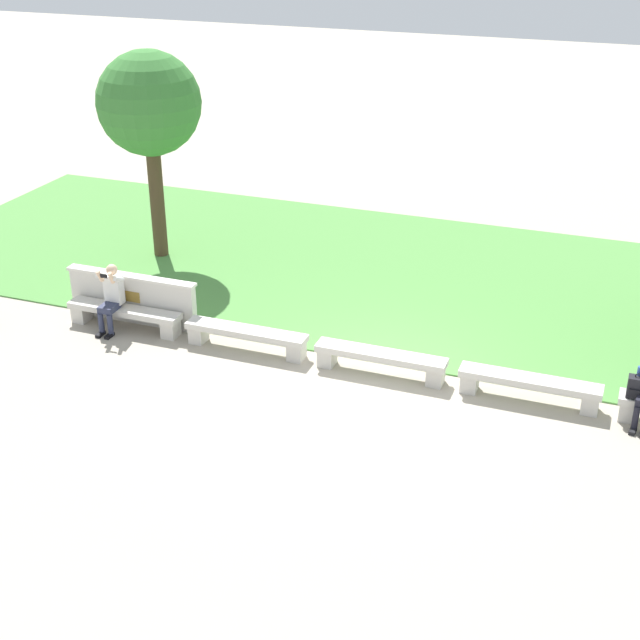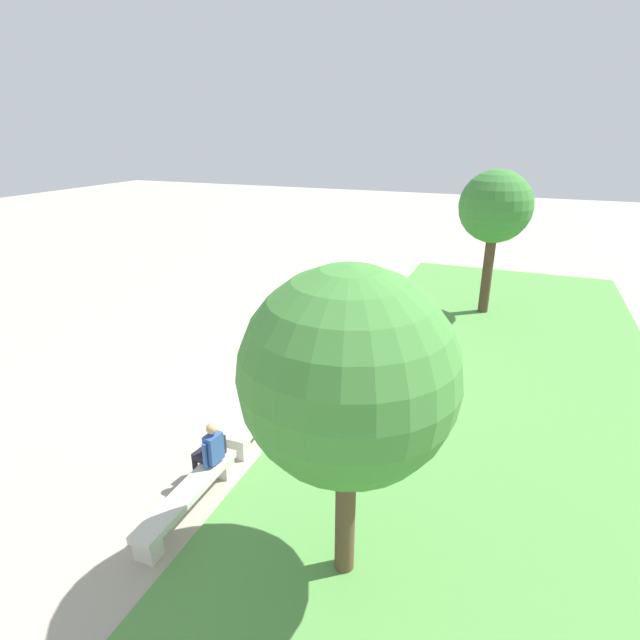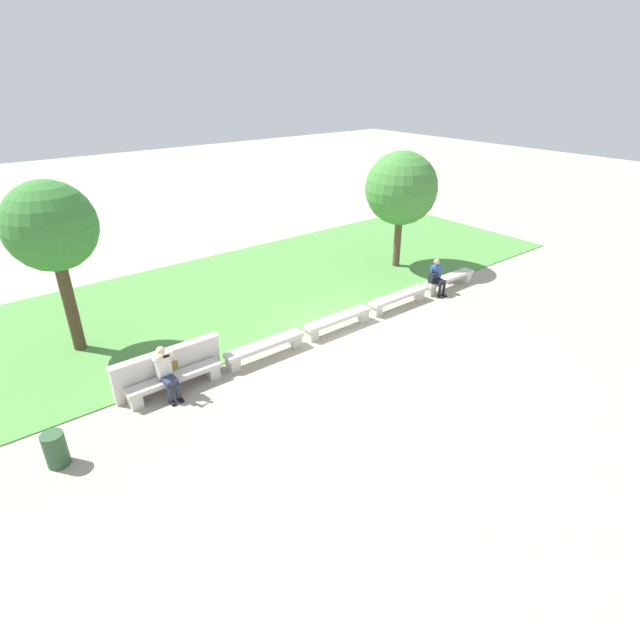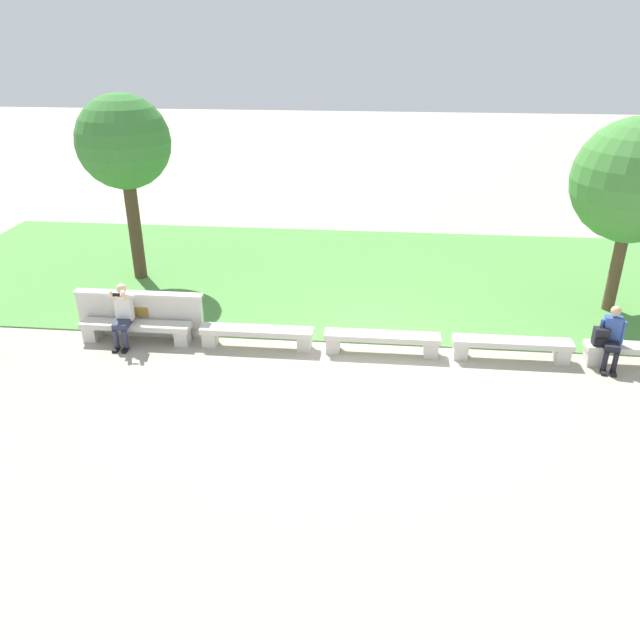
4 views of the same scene
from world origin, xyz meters
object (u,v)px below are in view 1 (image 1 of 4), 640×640
Objects in this scene: bench_mid at (381,359)px; person_photographer at (111,294)px; tree_left_background at (149,106)px; bench_main at (125,314)px; backpack at (636,387)px; bench_near at (246,335)px; bench_far at (530,385)px.

bench_mid is 5.48m from person_photographer.
person_photographer is 4.79m from tree_left_background.
tree_left_background reaches higher than bench_main.
bench_mid is at bearing -29.29° from tree_left_background.
backpack is at bearing -0.59° from bench_mid.
tree_left_background is (-1.27, 3.66, 3.23)m from bench_main.
bench_far is (5.25, 0.00, 0.00)m from bench_near.
bench_mid is (2.63, 0.00, 0.00)m from bench_near.
bench_mid is (5.25, 0.00, 0.00)m from bench_main.
bench_far is 1.70m from backpack.
person_photographer reaches higher than backpack.
person_photographer is 9.76m from backpack.
bench_near is at bearing 179.63° from backpack.
tree_left_background is (-3.90, 3.66, 3.23)m from bench_near.
bench_far is at bearing 0.00° from bench_near.
bench_far is at bearing 0.55° from person_photographer.
bench_near is 1.81× the size of person_photographer.
tree_left_background is at bearing 158.20° from bench_far.
bench_main and bench_mid have the same top height.
bench_near is at bearing 1.57° from person_photographer.
person_photographer is at bearing -179.81° from backpack.
bench_mid is 5.57× the size of backpack.
bench_main is at bearing 20.50° from person_photographer.
backpack reaches higher than bench_main.
backpack reaches higher than bench_near.
bench_main is 1.00× the size of bench_far.
bench_near is at bearing 180.00° from bench_mid.
backpack is (6.93, -0.04, 0.31)m from bench_near.
person_photographer reaches higher than bench_mid.
bench_main is 9.56m from backpack.
bench_main is 1.00× the size of bench_near.
bench_near is at bearing -43.18° from tree_left_background.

